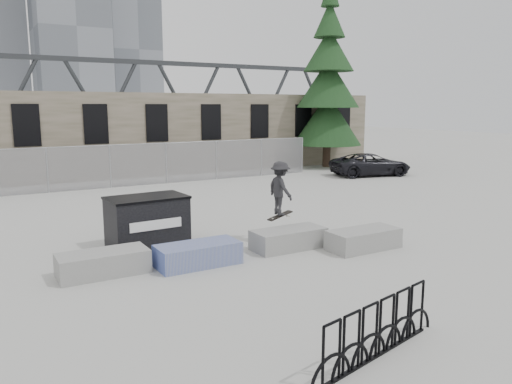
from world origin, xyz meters
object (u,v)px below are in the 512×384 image
planter_offset (364,238)px  planter_far_left (103,262)px  skateboarder (280,188)px  planter_center_left (198,253)px  dumpster (147,221)px  planter_center_right (289,238)px  suv (371,164)px  spruce_tree (328,87)px  bike_rack (378,330)px

planter_offset → planter_far_left: bearing=167.8°
planter_offset → skateboarder: skateboarder is taller
skateboarder → planter_far_left: bearing=92.6°
planter_offset → planter_center_left: bearing=167.7°
planter_offset → dumpster: size_ratio=0.93×
planter_center_right → suv: (11.97, 9.66, 0.32)m
planter_center_left → dumpster: bearing=102.5°
skateboarder → planter_offset: bearing=-139.1°
planter_center_left → spruce_tree: spruce_tree is taller
planter_center_left → dumpster: (-0.50, 2.26, 0.41)m
spruce_tree → suv: size_ratio=2.60×
bike_rack → suv: (14.09, 15.27, 0.18)m
planter_center_left → bike_rack: (0.56, -5.51, 0.15)m
planter_center_right → planter_offset: size_ratio=1.00×
suv → skateboarder: bearing=141.3°
planter_far_left → planter_center_left: bearing=-12.1°
planter_far_left → dumpster: size_ratio=0.93×
dumpster → planter_far_left: bearing=-135.2°
bike_rack → skateboarder: skateboarder is taller
suv → planter_center_left: bearing=137.7°
bike_rack → dumpster: bearing=97.8°
planter_offset → suv: 14.83m
planter_center_right → spruce_tree: bearing=48.7°
planter_center_right → planter_offset: bearing=-31.5°
planter_far_left → bike_rack: bike_rack is taller
planter_far_left → skateboarder: bearing=3.6°
planter_center_right → bike_rack: size_ratio=0.65×
dumpster → suv: (15.16, 7.49, -0.08)m
planter_center_left → suv: suv is taller
planter_far_left → skateboarder: skateboarder is taller
bike_rack → skateboarder: (2.29, 6.28, 1.10)m
dumpster → bike_rack: (1.06, -7.77, -0.26)m
planter_center_left → planter_offset: (4.41, -0.96, 0.00)m
planter_center_right → skateboarder: (0.17, 0.68, 1.24)m
planter_center_left → skateboarder: 3.21m
planter_center_left → planter_center_right: same height
planter_center_right → suv: bearing=38.9°
dumpster → spruce_tree: (15.55, 11.91, 4.23)m
bike_rack → suv: suv is taller
planter_far_left → bike_rack: size_ratio=0.65×
skateboarder → dumpster: bearing=65.1°
spruce_tree → planter_center_left: bearing=-136.7°
planter_offset → skateboarder: size_ratio=1.23×
planter_offset → bike_rack: size_ratio=0.65×
skateboarder → planter_center_left: bearing=104.2°
planter_center_right → dumpster: (-3.19, 2.17, 0.41)m
planter_far_left → planter_offset: size_ratio=1.00×
planter_far_left → planter_center_left: size_ratio=1.00×
planter_center_right → dumpster: bearing=145.8°
planter_center_right → bike_rack: (-2.13, -5.60, 0.15)m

